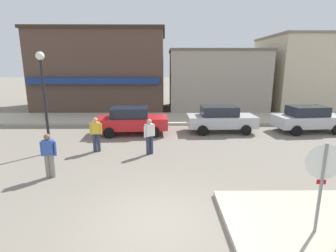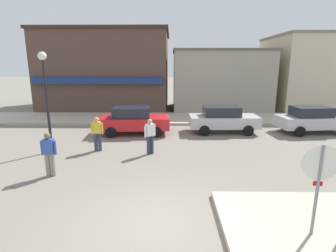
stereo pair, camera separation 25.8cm
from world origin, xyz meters
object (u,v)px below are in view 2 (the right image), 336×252
parked_car_nearest (134,120)px  pedestrian_crossing_near (49,153)px  pedestrian_crossing_far (97,133)px  stop_sign (319,178)px  parked_car_third (312,119)px  parked_car_second (223,119)px  pedestrian_kerb_side (150,135)px  lamp_post (45,88)px

parked_car_nearest → pedestrian_crossing_near: bearing=-110.0°
pedestrian_crossing_near → pedestrian_crossing_far: bearing=72.1°
stop_sign → parked_car_nearest: (-5.42, 9.45, -0.71)m
parked_car_third → pedestrian_crossing_far: pedestrian_crossing_far is taller
stop_sign → parked_car_second: 9.92m
pedestrian_crossing_near → pedestrian_crossing_far: same height
parked_car_nearest → pedestrian_crossing_far: (-1.26, -3.14, 0.06)m
pedestrian_kerb_side → parked_car_third: bearing=23.1°
parked_car_third → pedestrian_crossing_far: size_ratio=2.57×
stop_sign → pedestrian_crossing_far: stop_sign is taller
parked_car_nearest → parked_car_second: bearing=4.8°
lamp_post → parked_car_third: size_ratio=1.10×
stop_sign → parked_car_second: stop_sign is taller
parked_car_nearest → parked_car_second: same height
lamp_post → pedestrian_crossing_far: (2.10, 0.18, -2.09)m
pedestrian_crossing_far → pedestrian_kerb_side: (2.48, -0.41, 0.00)m
pedestrian_crossing_near → pedestrian_kerb_side: (3.41, 2.46, 0.00)m
lamp_post → pedestrian_crossing_near: bearing=-66.4°
parked_car_second → pedestrian_kerb_side: pedestrian_kerb_side is taller
pedestrian_crossing_far → parked_car_third: bearing=16.7°
parked_car_nearest → parked_car_second: size_ratio=1.01×
parked_car_second → pedestrian_kerb_side: bearing=-135.2°
lamp_post → parked_car_second: lamp_post is taller
stop_sign → pedestrian_kerb_side: stop_sign is taller
parked_car_second → parked_car_third: 5.23m
lamp_post → pedestrian_kerb_side: (4.58, -0.22, -2.09)m
pedestrian_crossing_far → parked_car_nearest: bearing=68.2°
lamp_post → pedestrian_crossing_near: size_ratio=2.82×
parked_car_third → pedestrian_crossing_far: 12.25m
pedestrian_kerb_side → parked_car_nearest: bearing=109.1°
parked_car_second → parked_car_nearest: bearing=-175.2°
lamp_post → parked_car_nearest: bearing=44.7°
parked_car_third → pedestrian_crossing_near: size_ratio=2.57×
lamp_post → parked_car_second: (8.60, 3.76, -2.15)m
parked_car_third → lamp_post: bearing=-165.0°
parked_car_third → pedestrian_crossing_near: (-12.66, -6.40, 0.06)m
stop_sign → lamp_post: size_ratio=0.51×
parked_car_nearest → pedestrian_kerb_side: bearing=-70.9°
lamp_post → pedestrian_kerb_side: lamp_post is taller
pedestrian_crossing_near → pedestrian_kerb_side: size_ratio=1.00×
stop_sign → pedestrian_crossing_near: size_ratio=1.43×
stop_sign → lamp_post: 10.80m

